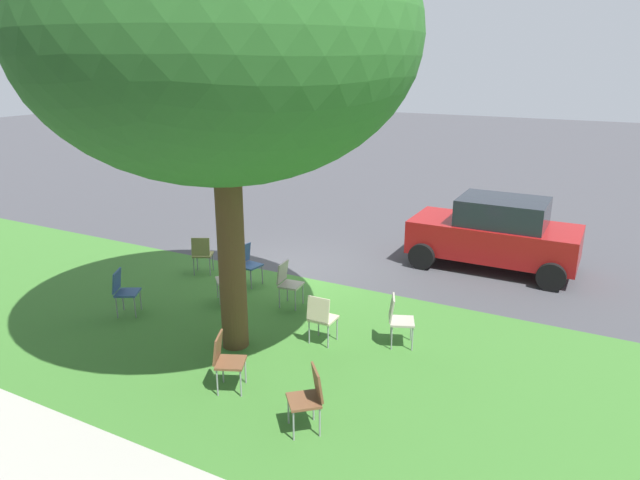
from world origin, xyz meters
TOP-DOWN VIEW (x-y plane):
  - ground at (0.00, 0.00)m, footprint 80.00×80.00m
  - grass_verge at (0.00, 3.20)m, footprint 48.00×6.00m
  - street_tree at (-1.06, 3.47)m, footprint 5.81×5.81m
  - chair_0 at (-2.31, 2.75)m, footprint 0.42×0.42m
  - chair_1 at (-3.28, 4.92)m, footprint 0.59×0.59m
  - chair_2 at (0.33, 1.10)m, footprint 0.47×0.46m
  - chair_3 at (-3.47, 2.19)m, footprint 0.55×0.54m
  - chair_4 at (0.15, 1.95)m, footprint 0.59×0.59m
  - chair_5 at (1.58, 1.07)m, footprint 0.56×0.56m
  - chair_6 at (-0.99, 1.64)m, footprint 0.46×0.46m
  - chair_7 at (-1.75, 4.65)m, footprint 0.55×0.55m
  - chair_8 at (1.52, 3.44)m, footprint 0.57×0.56m
  - parked_car at (-4.09, -2.44)m, footprint 3.70×1.92m

SIDE VIEW (x-z plane):
  - ground at x=0.00m, z-range 0.00..0.00m
  - grass_verge at x=0.00m, z-range 0.00..0.01m
  - chair_0 at x=-2.31m, z-range 0.08..0.96m
  - chair_1 at x=-3.28m, z-range 0.08..0.96m
  - chair_2 at x=0.33m, z-range 0.08..0.96m
  - chair_3 at x=-3.47m, z-range 0.08..0.96m
  - chair_4 at x=0.15m, z-range 0.08..0.96m
  - chair_5 at x=1.58m, z-range 0.08..0.96m
  - chair_6 at x=-0.99m, z-range 0.08..0.96m
  - chair_7 at x=-1.75m, z-range 0.08..0.96m
  - chair_8 at x=1.52m, z-range 0.08..0.96m
  - parked_car at x=-4.09m, z-range 0.01..1.66m
  - street_tree at x=-1.06m, z-range 1.39..8.49m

